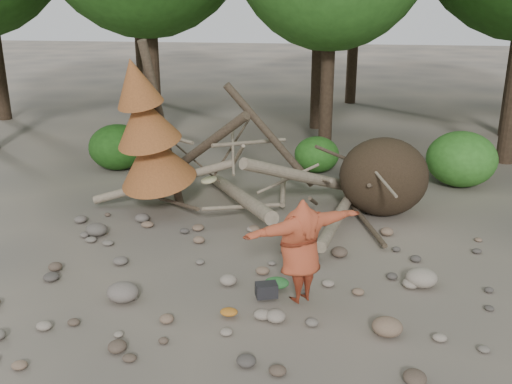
# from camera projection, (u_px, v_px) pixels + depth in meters

# --- Properties ---
(ground) EXTENTS (120.00, 120.00, 0.00)m
(ground) POSITION_uv_depth(u_px,v_px,m) (256.00, 287.00, 10.87)
(ground) COLOR #514C44
(ground) RESTS_ON ground
(deadfall_pile) EXTENTS (8.55, 5.24, 3.30)m
(deadfall_pile) POSITION_uv_depth(u_px,v_px,m) (360.00, 178.00, 14.25)
(deadfall_pile) COLOR #332619
(deadfall_pile) RESTS_ON ground
(dead_conifer) EXTENTS (2.06, 2.16, 4.35)m
(dead_conifer) POSITION_uv_depth(u_px,v_px,m) (149.00, 134.00, 13.76)
(dead_conifer) COLOR #4C3F30
(dead_conifer) RESTS_ON ground
(bush_left) EXTENTS (1.80, 1.80, 1.44)m
(bush_left) POSITION_uv_depth(u_px,v_px,m) (117.00, 147.00, 18.12)
(bush_left) COLOR #205115
(bush_left) RESTS_ON ground
(bush_mid) EXTENTS (1.40, 1.40, 1.12)m
(bush_mid) POSITION_uv_depth(u_px,v_px,m) (317.00, 154.00, 17.88)
(bush_mid) COLOR #2B671E
(bush_mid) RESTS_ON ground
(bush_right) EXTENTS (2.00, 2.00, 1.60)m
(bush_right) POSITION_uv_depth(u_px,v_px,m) (461.00, 159.00, 16.48)
(bush_right) COLOR #367A26
(bush_right) RESTS_ON ground
(frisbee_thrower) EXTENTS (2.75, 1.95, 2.40)m
(frisbee_thrower) POSITION_uv_depth(u_px,v_px,m) (300.00, 251.00, 9.96)
(frisbee_thrower) COLOR #A74125
(frisbee_thrower) RESTS_ON ground
(backpack) EXTENTS (0.45, 0.37, 0.26)m
(backpack) POSITION_uv_depth(u_px,v_px,m) (266.00, 293.00, 10.39)
(backpack) COLOR black
(backpack) RESTS_ON ground
(cloth_green) EXTENTS (0.46, 0.39, 0.17)m
(cloth_green) POSITION_uv_depth(u_px,v_px,m) (277.00, 285.00, 10.76)
(cloth_green) COLOR #2B6D30
(cloth_green) RESTS_ON ground
(cloth_orange) EXTENTS (0.31, 0.25, 0.11)m
(cloth_orange) POSITION_uv_depth(u_px,v_px,m) (229.00, 315.00, 9.82)
(cloth_orange) COLOR #B0671E
(cloth_orange) RESTS_ON ground
(boulder_front_left) EXTENTS (0.59, 0.53, 0.35)m
(boulder_front_left) POSITION_uv_depth(u_px,v_px,m) (123.00, 292.00, 10.32)
(boulder_front_left) COLOR #6F655D
(boulder_front_left) RESTS_ON ground
(boulder_front_right) EXTENTS (0.50, 0.45, 0.30)m
(boulder_front_right) POSITION_uv_depth(u_px,v_px,m) (387.00, 327.00, 9.29)
(boulder_front_right) COLOR #79614C
(boulder_front_right) RESTS_ON ground
(boulder_mid_right) EXTENTS (0.60, 0.54, 0.36)m
(boulder_mid_right) POSITION_uv_depth(u_px,v_px,m) (422.00, 278.00, 10.84)
(boulder_mid_right) COLOR gray
(boulder_mid_right) RESTS_ON ground
(boulder_mid_left) EXTENTS (0.50, 0.45, 0.30)m
(boulder_mid_left) POSITION_uv_depth(u_px,v_px,m) (96.00, 230.00, 13.16)
(boulder_mid_left) COLOR #58514A
(boulder_mid_left) RESTS_ON ground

